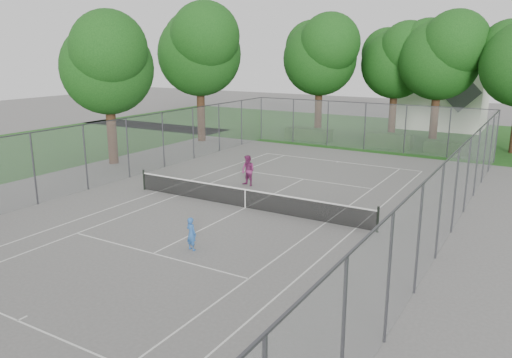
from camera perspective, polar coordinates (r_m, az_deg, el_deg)
The scene contains 16 objects.
ground at distance 23.68m, azimuth -1.24°, elevation -3.33°, with size 120.00×120.00×0.00m, color #63615F.
grass_far at distance 47.24m, azimuth 15.75°, elevation 5.08°, with size 60.00×20.00×0.00m, color #1A4814.
court_markings at distance 23.68m, azimuth -1.24°, elevation -3.32°, with size 11.03×23.83×0.01m.
tennis_net at distance 23.53m, azimuth -1.24°, elevation -2.15°, with size 12.87×0.10×1.10m.
perimeter_fence at distance 23.20m, azimuth -1.26°, elevation 0.93°, with size 18.08×34.08×3.52m.
tree_far_left at distance 44.08m, azimuth 7.41°, elevation 14.15°, with size 7.20×6.58×10.36m.
tree_far_midleft at distance 45.02m, azimuth 15.82°, elevation 13.16°, with size 6.74×6.15×9.68m.
tree_far_midright at distance 42.38m, azimuth 20.39°, elevation 13.33°, with size 7.16×6.53×10.29m.
tree_side_back at distance 41.14m, azimuth -6.46°, elevation 14.76°, with size 7.63×6.97×10.97m.
tree_side_front at distance 33.62m, azimuth -16.69°, elevation 12.87°, with size 6.74×6.16×9.69m.
hedge_left at distance 42.07m, azimuth 6.02°, elevation 5.13°, with size 3.94×1.18×0.99m, color #1C4014.
hedge_mid at distance 39.81m, azimuth 14.86°, elevation 4.29°, with size 3.54×1.01×1.11m, color #1C4014.
hedge_right at distance 38.78m, azimuth 20.88°, elevation 3.40°, with size 2.96×1.09×0.89m, color #1C4014.
house at distance 51.43m, azimuth 20.76°, elevation 9.56°, with size 7.38×5.72×9.19m.
girl_player at distance 18.77m, azimuth -7.40°, elevation -6.22°, with size 0.46×0.30×1.27m, color #2C5EA7.
woman_player at distance 27.37m, azimuth -0.92°, elevation 0.96°, with size 0.83×0.64×1.70m, color #79285B.
Camera 1 is at (11.96, -19.13, 7.21)m, focal length 35.00 mm.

